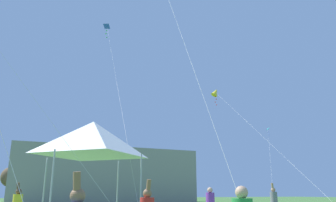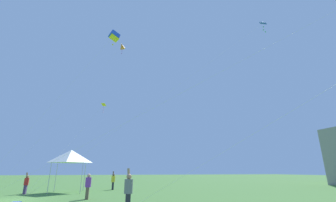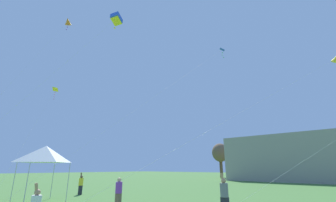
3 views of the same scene
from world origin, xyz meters
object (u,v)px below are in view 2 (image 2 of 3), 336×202
person_yellow_shirt (113,181)px  person_red_shirt (26,184)px  festival_tent (71,156)px  kite_blue_box_3 (114,36)px  kite_blue_delta_1 (261,25)px  kite_yellow_delta_2 (103,106)px  kite_orange_diamond_0 (122,46)px  person_purple_shirt (88,185)px  person_grey_shirt (128,190)px

person_yellow_shirt → person_red_shirt: bearing=50.1°
festival_tent → kite_blue_box_3: kite_blue_box_3 is taller
kite_blue_delta_1 → kite_yellow_delta_2: bearing=-121.9°
kite_orange_diamond_0 → person_red_shirt: bearing=-33.0°
kite_orange_diamond_0 → kite_blue_box_3: (14.25, -1.20, -7.27)m
person_purple_shirt → festival_tent: bearing=35.8°
kite_orange_diamond_0 → kite_yellow_delta_2: 13.45m
kite_blue_box_3 → person_grey_shirt: bearing=9.4°
person_grey_shirt → person_purple_shirt: (-6.03, -2.43, -0.07)m
kite_blue_delta_1 → kite_blue_box_3: (-1.74, -17.27, -3.34)m
person_grey_shirt → kite_blue_box_3: kite_blue_box_3 is taller
person_yellow_shirt → kite_yellow_delta_2: 10.68m
festival_tent → kite_orange_diamond_0: size_ratio=0.17×
person_purple_shirt → kite_blue_box_3: bearing=-1.3°
festival_tent → person_red_shirt: (0.87, -3.31, -2.47)m
person_red_shirt → kite_blue_delta_1: size_ratio=0.08×
person_yellow_shirt → kite_blue_delta_1: kite_blue_delta_1 is taller
festival_tent → kite_orange_diamond_0: (-11.12, 4.47, 19.60)m
person_grey_shirt → person_purple_shirt: bearing=-11.4°
kite_yellow_delta_2 → kite_blue_delta_1: bearing=58.1°
person_purple_shirt → kite_yellow_delta_2: kite_yellow_delta_2 is taller
person_grey_shirt → person_red_shirt: bearing=2.0°
person_yellow_shirt → person_purple_shirt: bearing=105.1°
person_yellow_shirt → kite_blue_box_3: size_ratio=0.12×
person_grey_shirt → kite_orange_diamond_0: size_ratio=0.09×
person_purple_shirt → kite_orange_diamond_0: kite_orange_diamond_0 is taller
person_red_shirt → kite_orange_diamond_0: bearing=177.4°
person_purple_shirt → person_yellow_shirt: bearing=1.9°
person_grey_shirt → kite_blue_box_3: 17.36m
person_yellow_shirt → kite_blue_box_3: 15.72m
kite_yellow_delta_2 → kite_blue_box_3: kite_blue_box_3 is taller
person_purple_shirt → kite_yellow_delta_2: (-12.68, 0.01, 9.58)m
person_yellow_shirt → kite_orange_diamond_0: size_ratio=0.08×
person_purple_shirt → kite_orange_diamond_0: (-17.36, 2.12, 22.01)m
festival_tent → kite_blue_box_3: (3.13, 3.27, 12.33)m
kite_orange_diamond_0 → person_yellow_shirt: bearing=-0.9°
person_grey_shirt → person_yellow_shirt: person_grey_shirt is taller
person_red_shirt → kite_orange_diamond_0: 26.30m
person_yellow_shirt → kite_orange_diamond_0: bearing=-62.7°
kite_blue_box_3 → person_red_shirt: bearing=-108.9°
kite_blue_delta_1 → kite_yellow_delta_2: kite_blue_delta_1 is taller
festival_tent → person_purple_shirt: size_ratio=2.27×
festival_tent → person_purple_shirt: (6.24, 2.36, -2.41)m
festival_tent → kite_blue_box_3: size_ratio=0.25×
kite_orange_diamond_0 → kite_blue_delta_1: (16.00, 16.07, -3.93)m
festival_tent → person_red_shirt: festival_tent is taller
person_purple_shirt → person_red_shirt: bearing=61.6°
person_purple_shirt → kite_yellow_delta_2: bearing=15.0°
festival_tent → person_yellow_shirt: size_ratio=2.06×
person_yellow_shirt → kite_orange_diamond_0: kite_orange_diamond_0 is taller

